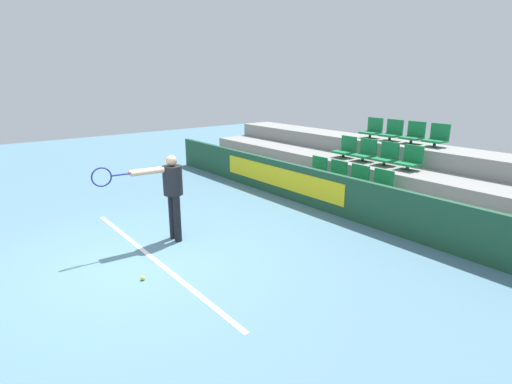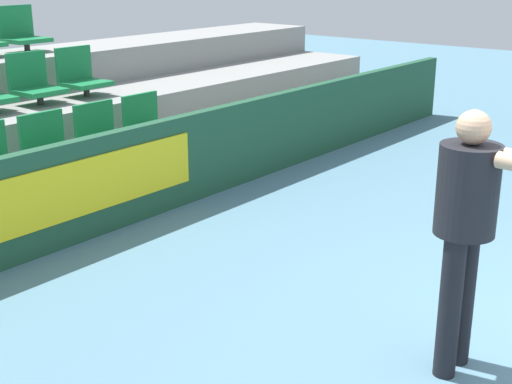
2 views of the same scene
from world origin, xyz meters
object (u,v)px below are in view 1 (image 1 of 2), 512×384
object	(u,v)px
stadium_chair_2	(356,179)
tennis_player	(170,188)
stadium_chair_1	(335,174)
stadium_chair_5	(365,152)
stadium_chair_3	(380,185)
stadium_chair_11	(437,137)
tennis_ball	(143,278)
stadium_chair_6	(387,156)
stadium_chair_9	(392,132)
stadium_chair_7	(410,160)
stadium_chair_10	(413,134)
stadium_chair_0	(316,170)
stadium_chair_8	(372,130)
stadium_chair_4	(346,149)

from	to	relation	value
stadium_chair_2	tennis_player	distance (m)	4.31
stadium_chair_1	stadium_chair_5	size ratio (longest dim) A/B	1.00
stadium_chair_3	stadium_chair_11	bearing A→B (deg)	90.00
tennis_player	tennis_ball	bearing A→B (deg)	-38.34
stadium_chair_6	stadium_chair_9	bearing A→B (deg)	119.59
stadium_chair_7	stadium_chair_6	bearing A→B (deg)	180.00
stadium_chair_10	stadium_chair_11	bearing A→B (deg)	0.00
stadium_chair_0	tennis_player	distance (m)	4.25
stadium_chair_8	tennis_ball	bearing A→B (deg)	-78.45
stadium_chair_6	tennis_ball	bearing A→B (deg)	-87.49
stadium_chair_1	stadium_chair_9	world-z (taller)	stadium_chair_9
stadium_chair_9	stadium_chair_4	bearing A→B (deg)	-119.59
stadium_chair_8	stadium_chair_4	bearing A→B (deg)	-90.00
stadium_chair_9	stadium_chair_5	bearing A→B (deg)	-90.00
stadium_chair_2	tennis_ball	world-z (taller)	stadium_chair_2
stadium_chair_2	stadium_chair_11	bearing A→B (deg)	74.15
stadium_chair_0	stadium_chair_7	distance (m)	2.20
stadium_chair_5	stadium_chair_6	world-z (taller)	same
stadium_chair_10	stadium_chair_11	world-z (taller)	same
stadium_chair_3	stadium_chair_0	bearing A→B (deg)	180.00
stadium_chair_11	tennis_player	size ratio (longest dim) A/B	0.35
stadium_chair_11	tennis_ball	world-z (taller)	stadium_chair_11
stadium_chair_0	stadium_chair_9	world-z (taller)	stadium_chair_9
stadium_chair_4	stadium_chair_5	xyz separation A→B (m)	(0.62, 0.00, 0.00)
stadium_chair_2	stadium_chair_4	size ratio (longest dim) A/B	1.00
stadium_chair_2	stadium_chair_8	world-z (taller)	stadium_chair_8
stadium_chair_4	stadium_chair_10	world-z (taller)	stadium_chair_10
stadium_chair_1	tennis_player	bearing A→B (deg)	-92.58
stadium_chair_0	stadium_chair_2	xyz separation A→B (m)	(1.24, 0.00, 0.00)
stadium_chair_0	stadium_chair_1	size ratio (longest dim) A/B	1.00
stadium_chair_9	stadium_chair_6	bearing A→B (deg)	-60.41
stadium_chair_9	stadium_chair_1	bearing A→B (deg)	-90.00
stadium_chair_3	stadium_chair_9	distance (m)	2.65
stadium_chair_6	tennis_ball	distance (m)	6.44
stadium_chair_5	stadium_chair_7	size ratio (longest dim) A/B	1.00
stadium_chair_0	stadium_chair_3	distance (m)	1.87
stadium_chair_6	stadium_chair_7	size ratio (longest dim) A/B	1.00
stadium_chair_0	stadium_chair_1	world-z (taller)	same
stadium_chair_3	stadium_chair_6	size ratio (longest dim) A/B	1.00
stadium_chair_5	tennis_player	size ratio (longest dim) A/B	0.35
stadium_chair_2	tennis_ball	size ratio (longest dim) A/B	8.35
tennis_player	stadium_chair_9	bearing A→B (deg)	93.57
stadium_chair_2	stadium_chair_5	distance (m)	1.33
stadium_chair_4	tennis_player	size ratio (longest dim) A/B	0.35
stadium_chair_7	stadium_chair_1	bearing A→B (deg)	-138.63
stadium_chair_8	stadium_chair_11	xyz separation A→B (m)	(1.87, 0.00, 0.00)
stadium_chair_11	tennis_ball	size ratio (longest dim) A/B	8.35
stadium_chair_2	stadium_chair_8	xyz separation A→B (m)	(-1.24, 2.19, 0.83)
stadium_chair_5	tennis_player	distance (m)	5.32
stadium_chair_3	stadium_chair_7	size ratio (longest dim) A/B	1.00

